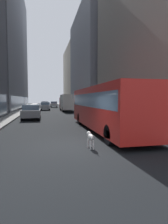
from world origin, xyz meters
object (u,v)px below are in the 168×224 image
object	(u,v)px
box_truck	(67,102)
pedestrian_with_handbag	(147,115)
car_silver_sedan	(45,106)
dalmatian_dog	(90,137)
transit_bus	(105,106)
car_red_coupe	(45,104)
car_white_van	(54,104)
car_black_suv	(45,105)
car_grey_wagon	(31,112)

from	to	relation	value
box_truck	pedestrian_with_handbag	xyz separation A→B (m)	(3.30, -21.82, -0.65)
car_silver_sedan	pedestrian_with_handbag	xyz separation A→B (m)	(7.30, -26.45, 0.19)
car_silver_sedan	dalmatian_dog	bearing A→B (deg)	-86.60
dalmatian_dog	transit_bus	bearing A→B (deg)	64.22
car_red_coupe	dalmatian_dog	world-z (taller)	car_red_coupe
car_silver_sedan	car_white_van	bearing A→B (deg)	79.37
transit_bus	car_black_suv	xyz separation A→B (m)	(-4.00, 33.02, -0.96)
transit_bus	dalmatian_dog	distance (m)	5.14
transit_bus	car_white_van	xyz separation A→B (m)	(-1.60, 39.20, -0.96)
car_white_van	car_silver_sedan	bearing A→B (deg)	-100.63
box_truck	car_silver_sedan	bearing A→B (deg)	130.81
pedestrian_with_handbag	car_red_coupe	bearing A→B (deg)	99.40
car_red_coupe	dalmatian_dog	distance (m)	48.60
transit_bus	car_grey_wagon	xyz separation A→B (m)	(-5.60, 8.79, -0.95)
car_grey_wagon	pedestrian_with_handbag	xyz separation A→B (m)	(8.90, -8.84, 0.19)
box_truck	pedestrian_with_handbag	world-z (taller)	box_truck
transit_bus	car_grey_wagon	bearing A→B (deg)	122.49
car_black_suv	car_silver_sedan	bearing A→B (deg)	-90.00
car_red_coupe	box_truck	world-z (taller)	box_truck
car_black_suv	dalmatian_dog	world-z (taller)	car_black_suv
car_silver_sedan	pedestrian_with_handbag	bearing A→B (deg)	-74.56
car_grey_wagon	dalmatian_dog	distance (m)	13.72
box_truck	car_red_coupe	bearing A→B (deg)	100.17
transit_bus	box_truck	bearing A→B (deg)	90.00
transit_bus	car_grey_wagon	size ratio (longest dim) A/B	2.65
car_red_coupe	dalmatian_dog	xyz separation A→B (m)	(1.83, -48.56, -0.31)
car_white_van	car_silver_sedan	world-z (taller)	same
transit_bus	car_red_coupe	bearing A→B (deg)	95.18
transit_bus	car_black_suv	distance (m)	33.28
box_truck	car_grey_wagon	bearing A→B (deg)	-113.33
car_black_suv	dalmatian_dog	size ratio (longest dim) A/B	4.15
car_grey_wagon	pedestrian_with_handbag	world-z (taller)	pedestrian_with_handbag
car_red_coupe	car_white_van	bearing A→B (deg)	-63.82
car_silver_sedan	car_red_coupe	distance (m)	17.67
car_black_suv	car_red_coupe	size ratio (longest dim) A/B	0.99
car_white_van	pedestrian_with_handbag	size ratio (longest dim) A/B	2.42
pedestrian_with_handbag	transit_bus	bearing A→B (deg)	179.21
transit_bus	dalmatian_dog	size ratio (longest dim) A/B	11.98
car_grey_wagon	box_truck	distance (m)	14.16
car_white_van	car_silver_sedan	distance (m)	13.01
car_black_suv	pedestrian_with_handbag	distance (m)	33.87
transit_bus	dalmatian_dog	xyz separation A→B (m)	(-2.17, -4.48, -1.26)
box_truck	dalmatian_dog	bearing A→B (deg)	-94.71
transit_bus	box_truck	world-z (taller)	same
car_grey_wagon	dalmatian_dog	world-z (taller)	car_grey_wagon
car_black_suv	car_silver_sedan	world-z (taller)	same
car_silver_sedan	box_truck	bearing A→B (deg)	-49.19
car_red_coupe	box_truck	distance (m)	22.68
car_black_suv	car_red_coupe	bearing A→B (deg)	90.00
car_white_van	car_red_coupe	xyz separation A→B (m)	(-2.40, 4.88, 0.00)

